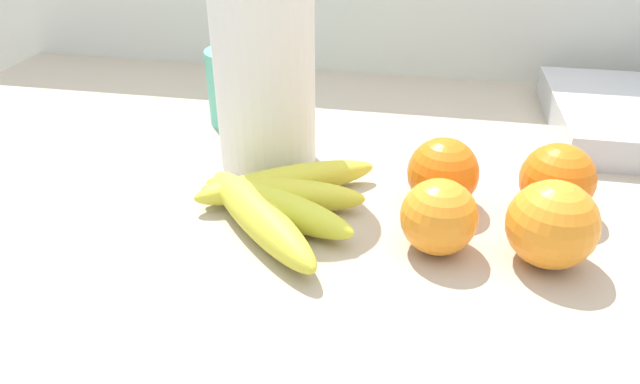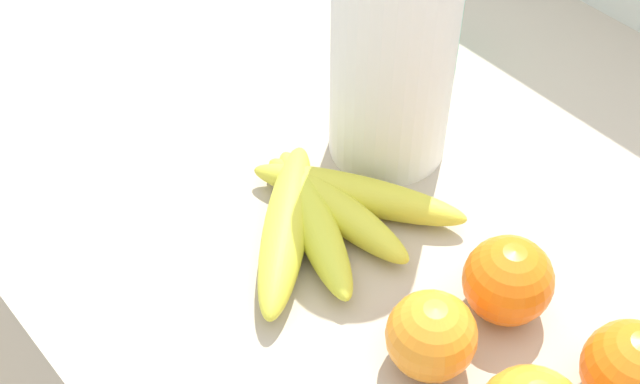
% 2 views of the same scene
% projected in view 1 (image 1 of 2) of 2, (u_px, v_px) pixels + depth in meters
% --- Properties ---
extents(wall_back, '(1.97, 0.06, 1.30)m').
position_uv_depth(wall_back, '(441.00, 216.00, 1.14)').
color(wall_back, silver).
rests_on(wall_back, ground).
extents(banana_bunch, '(0.19, 0.23, 0.04)m').
position_uv_depth(banana_bunch, '(275.00, 201.00, 0.59)').
color(banana_bunch, gold).
rests_on(banana_bunch, counter).
extents(orange_back_left, '(0.08, 0.08, 0.08)m').
position_uv_depth(orange_back_left, '(552.00, 225.00, 0.51)').
color(orange_back_left, orange).
rests_on(orange_back_left, counter).
extents(orange_far_right, '(0.07, 0.07, 0.07)m').
position_uv_depth(orange_far_right, '(439.00, 217.00, 0.53)').
color(orange_far_right, orange).
rests_on(orange_far_right, counter).
extents(orange_front, '(0.08, 0.08, 0.08)m').
position_uv_depth(orange_front, '(557.00, 180.00, 0.58)').
color(orange_front, orange).
rests_on(orange_front, counter).
extents(orange_back_right, '(0.07, 0.07, 0.07)m').
position_uv_depth(orange_back_right, '(443.00, 173.00, 0.60)').
color(orange_back_right, orange).
rests_on(orange_back_right, counter).
extents(paper_towel_roll, '(0.11, 0.11, 0.30)m').
position_uv_depth(paper_towel_roll, '(264.00, 53.00, 0.63)').
color(paper_towel_roll, white).
rests_on(paper_towel_roll, counter).
extents(mug, '(0.09, 0.09, 0.10)m').
position_uv_depth(mug, '(239.00, 87.00, 0.78)').
color(mug, '#56BFA1').
rests_on(mug, counter).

